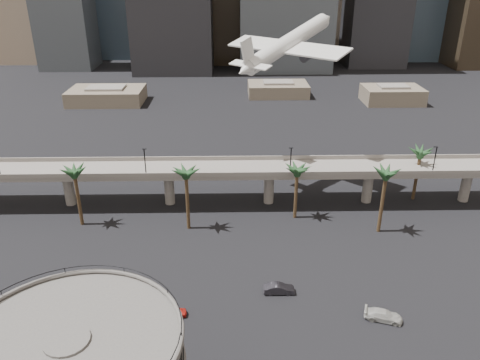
{
  "coord_description": "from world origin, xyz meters",
  "views": [
    {
      "loc": [
        2.69,
        -38.09,
        48.31
      ],
      "look_at": [
        4.04,
        28.0,
        17.95
      ],
      "focal_mm": 35.0,
      "sensor_mm": 36.0,
      "label": 1
    }
  ],
  "objects_px": {
    "overpass": "(219,173)",
    "car_b": "(279,289)",
    "car_a": "(172,312)",
    "car_c": "(383,315)",
    "airborne_jet": "(288,44)"
  },
  "relations": [
    {
      "from": "car_c",
      "to": "car_b",
      "type": "bearing_deg",
      "value": 83.49
    },
    {
      "from": "car_a",
      "to": "car_b",
      "type": "height_order",
      "value": "car_b"
    },
    {
      "from": "airborne_jet",
      "to": "car_c",
      "type": "relative_size",
      "value": 4.99
    },
    {
      "from": "overpass",
      "to": "car_a",
      "type": "xyz_separation_m",
      "value": [
        -6.38,
        -37.12,
        -6.61
      ]
    },
    {
      "from": "airborne_jet",
      "to": "car_b",
      "type": "xyz_separation_m",
      "value": [
        -5.54,
        -47.48,
        -31.46
      ]
    },
    {
      "from": "overpass",
      "to": "car_b",
      "type": "xyz_separation_m",
      "value": [
        10.25,
        -31.96,
        -6.51
      ]
    },
    {
      "from": "car_c",
      "to": "overpass",
      "type": "bearing_deg",
      "value": 50.54
    },
    {
      "from": "overpass",
      "to": "airborne_jet",
      "type": "distance_m",
      "value": 33.36
    },
    {
      "from": "car_a",
      "to": "car_c",
      "type": "relative_size",
      "value": 0.77
    },
    {
      "from": "overpass",
      "to": "car_c",
      "type": "height_order",
      "value": "overpass"
    },
    {
      "from": "car_b",
      "to": "airborne_jet",
      "type": "bearing_deg",
      "value": -6.3
    },
    {
      "from": "overpass",
      "to": "car_b",
      "type": "bearing_deg",
      "value": -72.22
    },
    {
      "from": "airborne_jet",
      "to": "car_c",
      "type": "distance_m",
      "value": 63.31
    },
    {
      "from": "overpass",
      "to": "car_b",
      "type": "height_order",
      "value": "overpass"
    },
    {
      "from": "car_b",
      "to": "overpass",
      "type": "bearing_deg",
      "value": 18.14
    }
  ]
}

